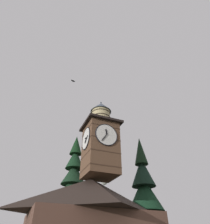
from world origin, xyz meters
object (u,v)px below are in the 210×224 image
object	(u,v)px
clock_tower	(100,141)
moon	(104,181)
flying_bird_high	(73,81)
pine_tree_aside	(145,200)
pine_tree_behind	(72,198)
building_main	(90,218)

from	to	relation	value
clock_tower	moon	size ratio (longest dim) A/B	4.79
moon	flying_bird_high	xyz separation A→B (m)	(17.33, 30.37, 4.02)
pine_tree_aside	pine_tree_behind	bearing A→B (deg)	-30.14
pine_tree_aside	clock_tower	bearing A→B (deg)	21.35
moon	flying_bird_high	bearing A→B (deg)	60.28
pine_tree_aside	moon	bearing A→B (deg)	-103.89
pine_tree_aside	moon	xyz separation A→B (m)	(-7.38, -29.86, 10.33)
clock_tower	flying_bird_high	world-z (taller)	flying_bird_high
building_main	flying_bird_high	world-z (taller)	flying_bird_high
clock_tower	moon	distance (m)	35.77
building_main	flying_bird_high	size ratio (longest dim) A/B	19.57
clock_tower	flying_bird_high	bearing A→B (deg)	-32.57
pine_tree_aside	moon	distance (m)	32.45
moon	pine_tree_aside	bearing A→B (deg)	76.11
pine_tree_behind	building_main	bearing A→B (deg)	92.56
moon	flying_bird_high	distance (m)	35.20
clock_tower	moon	bearing A→B (deg)	-113.39
pine_tree_aside	flying_bird_high	xyz separation A→B (m)	(9.95, 0.51, 14.35)
building_main	clock_tower	world-z (taller)	clock_tower
clock_tower	pine_tree_aside	distance (m)	8.78
pine_tree_aside	flying_bird_high	distance (m)	17.47
building_main	clock_tower	xyz separation A→B (m)	(-0.58, 0.80, 7.38)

